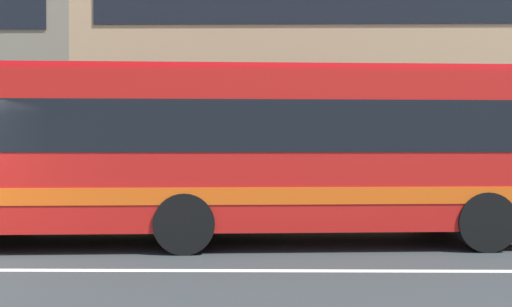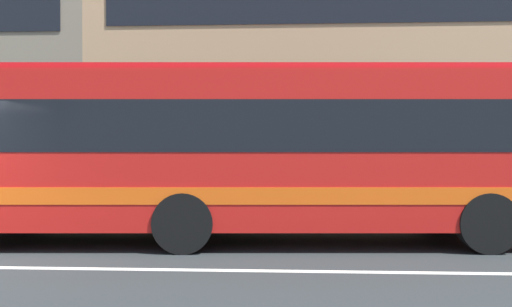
# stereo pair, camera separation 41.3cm
# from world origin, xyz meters

# --- Properties ---
(hedge_row_far) EXTENTS (13.20, 1.10, 0.85)m
(hedge_row_far) POSITION_xyz_m (-0.84, 6.08, 0.43)
(hedge_row_far) COLOR #244428
(hedge_row_far) RESTS_ON ground_plane
(apartment_block_right) EXTENTS (20.62, 8.57, 12.07)m
(apartment_block_right) POSITION_xyz_m (9.28, 14.42, 6.03)
(apartment_block_right) COLOR tan
(apartment_block_right) RESTS_ON ground_plane
(transit_bus) EXTENTS (10.84, 3.10, 3.16)m
(transit_bus) POSITION_xyz_m (4.66, 2.38, 1.74)
(transit_bus) COLOR red
(transit_bus) RESTS_ON ground_plane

